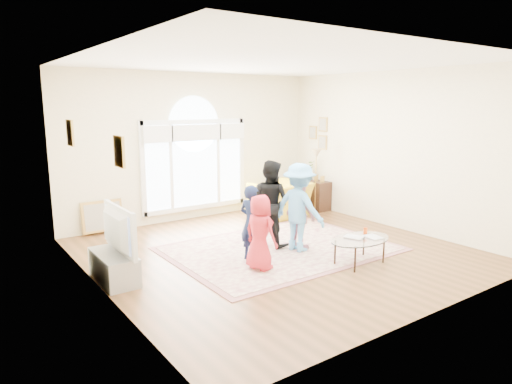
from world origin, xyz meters
TOP-DOWN VIEW (x-y plane):
  - ground at (0.00, 0.00)m, footprint 6.00×6.00m
  - room_shell at (0.01, 2.83)m, footprint 6.00×6.00m
  - area_rug at (0.13, 0.07)m, footprint 3.60×2.60m
  - rug_border at (0.13, 0.07)m, footprint 3.80×2.80m
  - tv_console at (-2.75, 0.30)m, footprint 0.45×1.00m
  - television at (-2.74, 0.30)m, footprint 0.18×1.18m
  - coffee_table at (0.70, -1.26)m, footprint 1.15×0.77m
  - armchair at (1.66, 1.98)m, footprint 1.32×1.19m
  - side_cabinet at (2.78, 1.93)m, footprint 0.40×0.50m
  - floor_lamp at (2.53, 1.78)m, footprint 0.28×0.28m
  - plant_pedestal at (2.70, 2.33)m, footprint 0.20×0.20m
  - potted_plant at (2.70, 2.33)m, footprint 0.45×0.40m
  - leaning_picture at (-2.12, 2.90)m, footprint 0.80×0.14m
  - child_red at (-0.76, -0.56)m, footprint 0.49×0.64m
  - child_navy at (-0.63, -0.14)m, footprint 0.41×0.52m
  - child_black at (0.10, 0.33)m, footprint 0.80×0.90m
  - child_pink at (0.40, -0.15)m, footprint 0.30×0.69m
  - child_blue at (0.33, -0.20)m, footprint 0.77×1.09m

SIDE VIEW (x-z plane):
  - ground at x=0.00m, z-range 0.00..0.00m
  - leaning_picture at x=-2.12m, z-range -0.31..0.31m
  - rug_border at x=0.13m, z-range 0.00..0.01m
  - area_rug at x=0.13m, z-range 0.00..0.02m
  - tv_console at x=-2.75m, z-range 0.00..0.42m
  - side_cabinet at x=2.78m, z-range 0.00..0.70m
  - plant_pedestal at x=2.70m, z-range 0.00..0.70m
  - armchair at x=1.66m, z-range 0.00..0.78m
  - coffee_table at x=0.70m, z-range 0.13..0.67m
  - child_pink at x=0.40m, z-range 0.02..1.19m
  - child_red at x=-0.76m, z-range 0.02..1.19m
  - child_navy at x=-0.63m, z-range 0.02..1.27m
  - television at x=-2.74m, z-range 0.42..1.10m
  - child_blue at x=0.33m, z-range 0.02..1.55m
  - child_black at x=0.10m, z-range 0.02..1.56m
  - potted_plant at x=2.70m, z-range 0.70..1.16m
  - floor_lamp at x=2.53m, z-range 0.53..2.04m
  - room_shell at x=0.01m, z-range -1.43..4.57m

